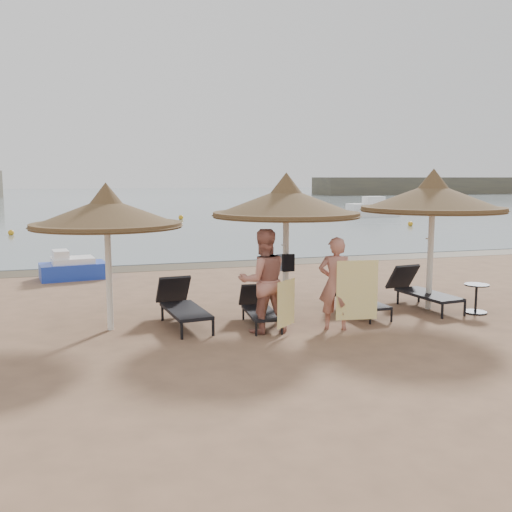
{
  "coord_description": "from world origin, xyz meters",
  "views": [
    {
      "loc": [
        -3.53,
        -9.79,
        3.02
      ],
      "look_at": [
        -0.22,
        1.2,
        1.43
      ],
      "focal_mm": 40.0,
      "sensor_mm": 36.0,
      "label": 1
    }
  ],
  "objects_px": {
    "side_table": "(476,299)",
    "palapa_right": "(433,198)",
    "pedal_boat": "(72,268)",
    "lounger_near_right": "(358,298)",
    "palapa_left": "(107,213)",
    "palapa_center": "(286,203)",
    "lounger_near_left": "(259,307)",
    "person_right": "(336,276)",
    "lounger_far_right": "(421,289)",
    "lounger_far_left": "(182,304)",
    "person_left": "(263,273)"
  },
  "relations": [
    {
      "from": "lounger_near_left",
      "to": "person_right",
      "type": "distance_m",
      "value": 1.75
    },
    {
      "from": "palapa_left",
      "to": "lounger_near_right",
      "type": "xyz_separation_m",
      "value": [
        5.36,
        -0.16,
        -1.98
      ]
    },
    {
      "from": "palapa_right",
      "to": "pedal_boat",
      "type": "distance_m",
      "value": 10.55
    },
    {
      "from": "side_table",
      "to": "pedal_boat",
      "type": "height_order",
      "value": "pedal_boat"
    },
    {
      "from": "palapa_right",
      "to": "lounger_far_right",
      "type": "distance_m",
      "value": 2.16
    },
    {
      "from": "palapa_center",
      "to": "lounger_near_left",
      "type": "relative_size",
      "value": 1.81
    },
    {
      "from": "lounger_near_left",
      "to": "person_left",
      "type": "bearing_deg",
      "value": -94.8
    },
    {
      "from": "palapa_left",
      "to": "lounger_near_left",
      "type": "bearing_deg",
      "value": -7.4
    },
    {
      "from": "lounger_near_left",
      "to": "lounger_far_right",
      "type": "xyz_separation_m",
      "value": [
        4.09,
        0.39,
        0.07
      ]
    },
    {
      "from": "lounger_far_left",
      "to": "palapa_right",
      "type": "bearing_deg",
      "value": -8.86
    },
    {
      "from": "palapa_right",
      "to": "side_table",
      "type": "height_order",
      "value": "palapa_right"
    },
    {
      "from": "palapa_center",
      "to": "person_right",
      "type": "height_order",
      "value": "palapa_center"
    },
    {
      "from": "palapa_right",
      "to": "lounger_far_left",
      "type": "xyz_separation_m",
      "value": [
        -5.68,
        0.3,
        -2.15
      ]
    },
    {
      "from": "palapa_center",
      "to": "person_left",
      "type": "relative_size",
      "value": 1.33
    },
    {
      "from": "palapa_center",
      "to": "person_left",
      "type": "bearing_deg",
      "value": -130.93
    },
    {
      "from": "lounger_near_right",
      "to": "side_table",
      "type": "bearing_deg",
      "value": -20.49
    },
    {
      "from": "palapa_center",
      "to": "lounger_near_right",
      "type": "distance_m",
      "value": 2.73
    },
    {
      "from": "palapa_left",
      "to": "side_table",
      "type": "distance_m",
      "value": 8.22
    },
    {
      "from": "lounger_near_left",
      "to": "palapa_right",
      "type": "bearing_deg",
      "value": 6.26
    },
    {
      "from": "lounger_near_right",
      "to": "palapa_right",
      "type": "bearing_deg",
      "value": -7.23
    },
    {
      "from": "lounger_near_right",
      "to": "palapa_left",
      "type": "bearing_deg",
      "value": 174.06
    },
    {
      "from": "palapa_right",
      "to": "lounger_near_right",
      "type": "height_order",
      "value": "palapa_right"
    },
    {
      "from": "palapa_center",
      "to": "person_left",
      "type": "xyz_separation_m",
      "value": [
        -0.79,
        -0.91,
        -1.31
      ]
    },
    {
      "from": "lounger_near_left",
      "to": "pedal_boat",
      "type": "bearing_deg",
      "value": 123.93
    },
    {
      "from": "person_left",
      "to": "pedal_boat",
      "type": "bearing_deg",
      "value": -62.63
    },
    {
      "from": "palapa_left",
      "to": "lounger_far_left",
      "type": "bearing_deg",
      "value": 1.92
    },
    {
      "from": "lounger_far_left",
      "to": "pedal_boat",
      "type": "distance_m",
      "value": 6.66
    },
    {
      "from": "palapa_left",
      "to": "lounger_far_right",
      "type": "xyz_separation_m",
      "value": [
        7.07,
        0.0,
        -1.91
      ]
    },
    {
      "from": "palapa_left",
      "to": "lounger_near_left",
      "type": "distance_m",
      "value": 3.6
    },
    {
      "from": "person_right",
      "to": "lounger_far_right",
      "type": "bearing_deg",
      "value": -130.53
    },
    {
      "from": "palapa_right",
      "to": "person_right",
      "type": "xyz_separation_m",
      "value": [
        -2.81,
        -0.99,
        -1.48
      ]
    },
    {
      "from": "lounger_far_right",
      "to": "palapa_right",
      "type": "bearing_deg",
      "value": -83.62
    },
    {
      "from": "palapa_right",
      "to": "lounger_near_right",
      "type": "distance_m",
      "value": 2.83
    },
    {
      "from": "palapa_center",
      "to": "lounger_near_right",
      "type": "xyz_separation_m",
      "value": [
        1.69,
        -0.05,
        -2.14
      ]
    },
    {
      "from": "lounger_near_right",
      "to": "person_right",
      "type": "xyz_separation_m",
      "value": [
        -1.05,
        -1.08,
        0.73
      ]
    },
    {
      "from": "lounger_far_right",
      "to": "lounger_far_left",
      "type": "bearing_deg",
      "value": 173.57
    },
    {
      "from": "palapa_center",
      "to": "pedal_boat",
      "type": "relative_size",
      "value": 1.56
    },
    {
      "from": "lounger_near_left",
      "to": "pedal_boat",
      "type": "height_order",
      "value": "pedal_boat"
    },
    {
      "from": "palapa_right",
      "to": "lounger_near_right",
      "type": "relative_size",
      "value": 1.83
    },
    {
      "from": "pedal_boat",
      "to": "palapa_right",
      "type": "bearing_deg",
      "value": -47.37
    },
    {
      "from": "lounger_near_left",
      "to": "person_left",
      "type": "distance_m",
      "value": 1.06
    },
    {
      "from": "palapa_center",
      "to": "palapa_left",
      "type": "bearing_deg",
      "value": 178.35
    },
    {
      "from": "person_right",
      "to": "lounger_near_right",
      "type": "bearing_deg",
      "value": -108.83
    },
    {
      "from": "palapa_left",
      "to": "palapa_right",
      "type": "xyz_separation_m",
      "value": [
        7.13,
        -0.25,
        0.23
      ]
    },
    {
      "from": "lounger_far_left",
      "to": "person_right",
      "type": "distance_m",
      "value": 3.22
    },
    {
      "from": "side_table",
      "to": "palapa_right",
      "type": "bearing_deg",
      "value": 140.45
    },
    {
      "from": "palapa_left",
      "to": "person_right",
      "type": "relative_size",
      "value": 1.37
    },
    {
      "from": "lounger_near_right",
      "to": "pedal_boat",
      "type": "relative_size",
      "value": 0.88
    },
    {
      "from": "lounger_near_left",
      "to": "person_right",
      "type": "bearing_deg",
      "value": -27.99
    },
    {
      "from": "palapa_center",
      "to": "lounger_near_right",
      "type": "height_order",
      "value": "palapa_center"
    }
  ]
}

